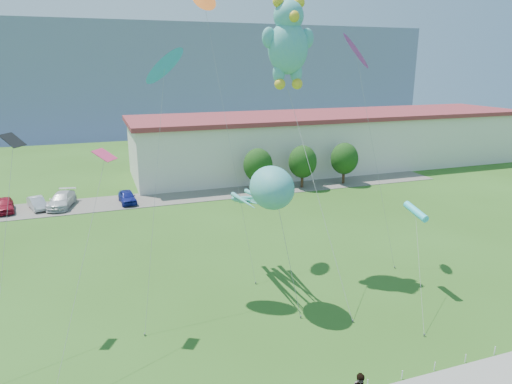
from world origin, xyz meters
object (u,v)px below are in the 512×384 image
parked_car_silver (37,203)px  parked_car_white (62,200)px  octopus_kite (265,194)px  teddy_bear_kite (288,41)px  warehouse (334,140)px  parked_car_red (5,205)px  parked_car_blue (127,197)px

parked_car_silver → parked_car_white: parked_car_white is taller
octopus_kite → teddy_bear_kite: bearing=52.6°
parked_car_silver → octopus_kite: (16.62, -26.21, 6.51)m
parked_car_silver → parked_car_white: bearing=-20.0°
warehouse → teddy_bear_kite: size_ratio=3.10×
warehouse → parked_car_silver: (-41.03, -8.61, -3.41)m
warehouse → parked_car_silver: 42.07m
parked_car_red → teddy_bear_kite: (23.03, -22.07, 16.00)m
warehouse → parked_car_red: size_ratio=14.17×
parked_car_white → parked_car_blue: 6.98m
parked_car_white → teddy_bear_kite: size_ratio=0.27×
warehouse → parked_car_white: warehouse is taller
parked_car_blue → teddy_bear_kite: teddy_bear_kite is taller
parked_car_white → octopus_kite: 30.37m
parked_car_white → octopus_kite: (14.13, -26.12, 6.38)m
teddy_bear_kite → parked_car_red: bearing=136.2°
parked_car_silver → parked_car_white: (2.50, -0.10, 0.13)m
parked_car_silver → warehouse: bearing=-6.0°
parked_car_silver → octopus_kite: bearing=-75.4°
parked_car_blue → teddy_bear_kite: size_ratio=0.21×
parked_car_silver → octopus_kite: octopus_kite is taller
parked_car_red → parked_car_blue: 12.63m
parked_car_white → teddy_bear_kite: teddy_bear_kite is taller
octopus_kite → teddy_bear_kite: (3.24, 4.24, 9.58)m
parked_car_white → parked_car_blue: bearing=5.9°
parked_car_silver → parked_car_white: 2.50m
warehouse → teddy_bear_kite: bearing=-124.7°
parked_car_blue → parked_car_silver: bearing=169.5°
parked_car_white → warehouse: bearing=25.8°
parked_car_red → warehouse: bearing=1.8°
parked_car_red → parked_car_silver: (3.16, -0.10, -0.08)m
parked_car_white → parked_car_blue: (6.93, -0.88, -0.08)m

